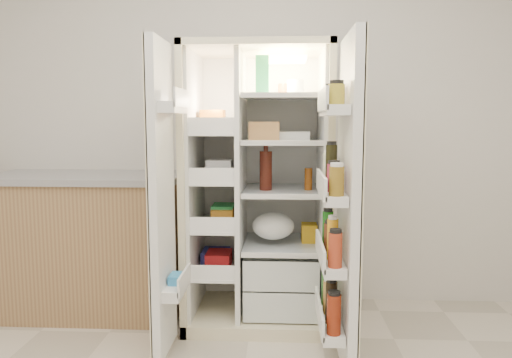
{
  "coord_description": "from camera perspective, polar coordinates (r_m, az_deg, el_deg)",
  "views": [
    {
      "loc": [
        0.19,
        -1.54,
        1.33
      ],
      "look_at": [
        0.05,
        1.25,
        0.99
      ],
      "focal_mm": 34.0,
      "sensor_mm": 36.0,
      "label": 1
    }
  ],
  "objects": [
    {
      "name": "kitchen_counter",
      "position": [
        3.61,
        -18.94,
        -7.02
      ],
      "size": [
        1.33,
        0.71,
        0.97
      ],
      "color": "#9C7C4E",
      "rests_on": "floor"
    },
    {
      "name": "refrigerator",
      "position": [
        3.25,
        0.58,
        -3.55
      ],
      "size": [
        0.92,
        0.7,
        1.8
      ],
      "color": "beige",
      "rests_on": "floor"
    },
    {
      "name": "freezer_door",
      "position": [
        2.7,
        -10.95,
        -2.59
      ],
      "size": [
        0.15,
        0.4,
        1.72
      ],
      "color": "white",
      "rests_on": "floor"
    },
    {
      "name": "fridge_door",
      "position": [
        2.56,
        10.38,
        -3.5
      ],
      "size": [
        0.17,
        0.58,
        1.72
      ],
      "color": "white",
      "rests_on": "floor"
    },
    {
      "name": "wall_back",
      "position": [
        3.54,
        -0.11,
        7.19
      ],
      "size": [
        4.0,
        0.02,
        2.7
      ],
      "primitive_type": "cube",
      "color": "silver",
      "rests_on": "floor"
    }
  ]
}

